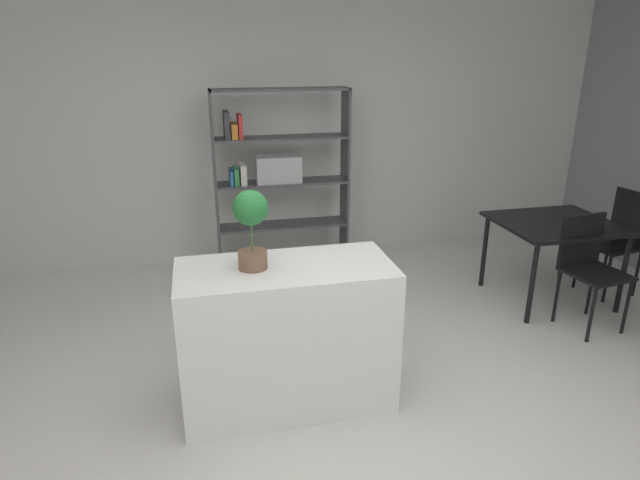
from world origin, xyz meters
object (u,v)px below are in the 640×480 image
dining_chair_near (588,261)px  dining_chair_window_side (621,234)px  potted_plant_on_island (251,222)px  dining_table (555,230)px  kitchen_island (287,335)px  open_bookshelf (276,175)px

dining_chair_near → dining_chair_window_side: dining_chair_window_side is taller
potted_plant_on_island → dining_table: potted_plant_on_island is taller
kitchen_island → open_bookshelf: 2.31m
open_bookshelf → dining_chair_near: open_bookshelf is taller
dining_chair_near → dining_chair_window_side: size_ratio=0.96×
kitchen_island → dining_chair_window_side: dining_chair_window_side is taller
kitchen_island → dining_chair_window_side: bearing=16.5°
dining_chair_near → dining_chair_window_side: (0.73, 0.49, 0.01)m
kitchen_island → dining_chair_near: (2.55, 0.48, 0.08)m
open_bookshelf → dining_table: open_bookshelf is taller
dining_chair_window_side → kitchen_island: bearing=-81.8°
kitchen_island → dining_chair_near: bearing=10.7°
open_bookshelf → dining_chair_near: bearing=-37.5°
open_bookshelf → dining_chair_near: size_ratio=1.99×
dining_table → dining_chair_near: dining_chair_near is taller
open_bookshelf → dining_chair_near: 2.90m
potted_plant_on_island → open_bookshelf: 2.27m
dining_table → open_bookshelf: bearing=150.9°
kitchen_island → open_bookshelf: (0.28, 2.23, 0.52)m
open_bookshelf → potted_plant_on_island: bearing=-101.9°
potted_plant_on_island → dining_chair_window_side: bearing=15.3°
dining_table → dining_chair_near: (-0.01, -0.47, -0.10)m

